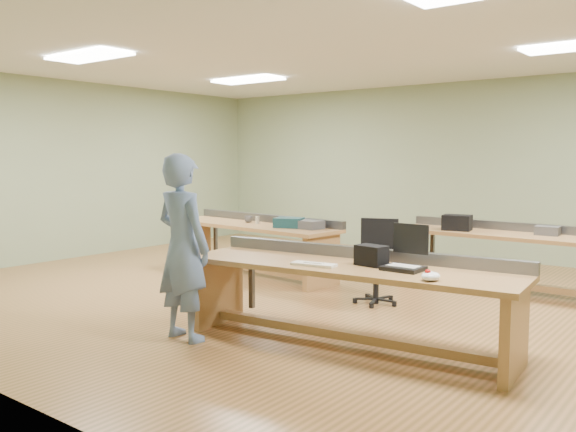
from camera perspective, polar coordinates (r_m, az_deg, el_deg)
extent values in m
plane|color=#9F693C|center=(7.62, 3.09, -7.49)|extent=(10.00, 10.00, 0.00)
plane|color=silver|center=(7.54, 3.21, 15.33)|extent=(10.00, 10.00, 0.00)
cube|color=gray|center=(10.96, 15.09, 4.21)|extent=(10.00, 0.04, 3.00)
cube|color=gray|center=(11.05, -18.82, 4.12)|extent=(0.04, 8.00, 3.00)
cube|color=white|center=(8.24, -18.15, 14.02)|extent=(1.20, 0.50, 0.03)
cube|color=white|center=(10.23, -3.79, 12.56)|extent=(1.20, 0.50, 0.03)
cube|color=#A87847|center=(5.53, 5.50, -4.82)|extent=(3.20, 1.14, 0.05)
cube|color=#A87847|center=(6.37, -6.49, -6.88)|extent=(0.15, 0.74, 0.70)
cube|color=#A87847|center=(5.15, 20.46, -10.21)|extent=(0.15, 0.74, 0.70)
cube|color=#A87847|center=(5.67, 5.44, -11.05)|extent=(2.83, 0.38, 0.08)
cube|color=#4D4F54|center=(5.85, 7.15, -3.47)|extent=(3.12, 0.39, 0.11)
cube|color=#A87847|center=(8.88, -3.52, -0.88)|extent=(2.96, 1.05, 0.05)
cube|color=#A87847|center=(9.95, -8.87, -2.43)|extent=(0.14, 0.68, 0.70)
cube|color=#A87847|center=(8.02, 3.18, -4.29)|extent=(0.14, 0.68, 0.70)
cube|color=#A87847|center=(8.97, -3.50, -4.85)|extent=(2.60, 0.35, 0.08)
cube|color=#4D4F54|center=(9.11, -1.94, -0.21)|extent=(2.90, 0.36, 0.11)
cube|color=#A87847|center=(8.25, 19.58, -1.69)|extent=(2.82, 0.83, 0.05)
cube|color=#A87847|center=(8.81, 11.52, -3.49)|extent=(0.10, 0.65, 0.70)
cube|color=#A87847|center=(8.35, 19.44, -5.95)|extent=(2.50, 0.17, 0.08)
cube|color=#4D4F54|center=(8.55, 20.35, -0.93)|extent=(2.80, 0.16, 0.11)
imported|color=slate|center=(5.78, -9.80, -2.91)|extent=(0.67, 0.46, 1.75)
cube|color=black|center=(5.32, 10.74, -4.83)|extent=(0.33, 0.27, 0.04)
cube|color=black|center=(5.40, 11.42, -2.09)|extent=(0.33, 0.02, 0.26)
cube|color=silver|center=(5.45, 2.42, -4.55)|extent=(0.43, 0.20, 0.02)
ellipsoid|color=white|center=(4.92, 13.20, -5.50)|extent=(0.19, 0.21, 0.07)
cube|color=black|center=(5.49, 7.81, -3.68)|extent=(0.29, 0.21, 0.18)
cylinder|color=black|center=(7.25, 8.23, -6.23)|extent=(0.07, 0.07, 0.49)
cube|color=black|center=(7.21, 8.26, -4.16)|extent=(0.60, 0.60, 0.07)
cube|color=black|center=(7.38, 8.56, -1.85)|extent=(0.43, 0.21, 0.42)
cylinder|color=black|center=(7.30, 8.21, -7.85)|extent=(0.68, 0.68, 0.07)
cube|color=#12333A|center=(8.40, 0.10, -0.62)|extent=(0.45, 0.40, 0.13)
cube|color=#3B3B3E|center=(8.27, 1.84, -0.79)|extent=(0.45, 0.32, 0.11)
imported|color=#3B3B3E|center=(9.05, -3.73, -0.30)|extent=(0.16, 0.16, 0.10)
cylinder|color=white|center=(8.87, -2.88, -0.38)|extent=(0.07, 0.07, 0.11)
cube|color=black|center=(8.36, 15.54, -0.60)|extent=(0.40, 0.31, 0.20)
cube|color=#3B3B3E|center=(8.22, 23.11, -1.27)|extent=(0.29, 0.22, 0.11)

